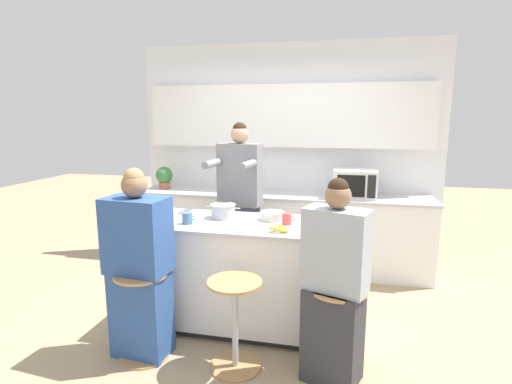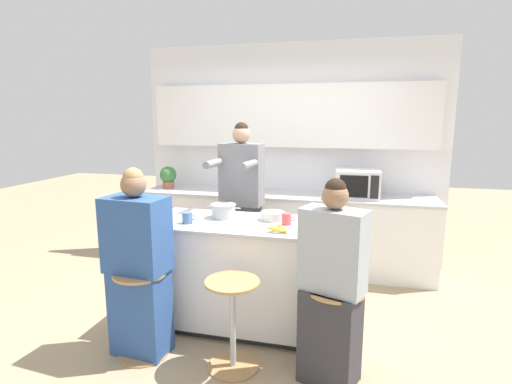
{
  "view_description": "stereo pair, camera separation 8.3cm",
  "coord_description": "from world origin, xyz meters",
  "px_view_note": "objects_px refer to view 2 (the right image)",
  "views": [
    {
      "loc": [
        0.73,
        -3.17,
        1.82
      ],
      "look_at": [
        0.0,
        0.07,
        1.19
      ],
      "focal_mm": 28.0,
      "sensor_mm": 36.0,
      "label": 1
    },
    {
      "loc": [
        0.81,
        -3.15,
        1.82
      ],
      "look_at": [
        0.0,
        0.07,
        1.19
      ],
      "focal_mm": 28.0,
      "sensor_mm": 36.0,
      "label": 2
    }
  ],
  "objects_px": {
    "person_cooking": "(242,210)",
    "banana_bunch": "(278,229)",
    "bar_stool_center": "(233,319)",
    "potted_plant": "(168,176)",
    "cooking_pot": "(223,211)",
    "coffee_cup_near": "(287,219)",
    "person_wrapped_blanket": "(138,269)",
    "kitchen_island": "(254,274)",
    "bar_stool_leftmost": "(142,308)",
    "fruit_bowl": "(273,216)",
    "person_seated_near": "(332,294)",
    "microwave": "(358,184)",
    "bar_stool_rightmost": "(334,329)",
    "coffee_cup_far": "(187,218)"
  },
  "relations": [
    {
      "from": "bar_stool_rightmost",
      "to": "coffee_cup_near",
      "type": "bearing_deg",
      "value": 127.15
    },
    {
      "from": "coffee_cup_near",
      "to": "potted_plant",
      "type": "bearing_deg",
      "value": 140.66
    },
    {
      "from": "bar_stool_center",
      "to": "potted_plant",
      "type": "relative_size",
      "value": 2.4
    },
    {
      "from": "bar_stool_center",
      "to": "person_seated_near",
      "type": "distance_m",
      "value": 0.74
    },
    {
      "from": "cooking_pot",
      "to": "potted_plant",
      "type": "xyz_separation_m",
      "value": [
        -1.21,
        1.38,
        0.07
      ]
    },
    {
      "from": "coffee_cup_near",
      "to": "person_cooking",
      "type": "bearing_deg",
      "value": 131.04
    },
    {
      "from": "kitchen_island",
      "to": "person_cooking",
      "type": "relative_size",
      "value": 1.02
    },
    {
      "from": "fruit_bowl",
      "to": "microwave",
      "type": "relative_size",
      "value": 0.43
    },
    {
      "from": "kitchen_island",
      "to": "coffee_cup_far",
      "type": "height_order",
      "value": "coffee_cup_far"
    },
    {
      "from": "microwave",
      "to": "potted_plant",
      "type": "distance_m",
      "value": 2.36
    },
    {
      "from": "cooking_pot",
      "to": "microwave",
      "type": "relative_size",
      "value": 0.64
    },
    {
      "from": "bar_stool_leftmost",
      "to": "coffee_cup_near",
      "type": "distance_m",
      "value": 1.33
    },
    {
      "from": "person_cooking",
      "to": "coffee_cup_near",
      "type": "height_order",
      "value": "person_cooking"
    },
    {
      "from": "bar_stool_leftmost",
      "to": "bar_stool_rightmost",
      "type": "height_order",
      "value": "same"
    },
    {
      "from": "kitchen_island",
      "to": "bar_stool_leftmost",
      "type": "relative_size",
      "value": 2.67
    },
    {
      "from": "person_cooking",
      "to": "banana_bunch",
      "type": "bearing_deg",
      "value": -53.98
    },
    {
      "from": "kitchen_island",
      "to": "person_wrapped_blanket",
      "type": "bearing_deg",
      "value": -141.1
    },
    {
      "from": "bar_stool_leftmost",
      "to": "potted_plant",
      "type": "xyz_separation_m",
      "value": [
        -0.8,
        2.11,
        0.68
      ]
    },
    {
      "from": "kitchen_island",
      "to": "bar_stool_leftmost",
      "type": "distance_m",
      "value": 0.96
    },
    {
      "from": "kitchen_island",
      "to": "person_wrapped_blanket",
      "type": "xyz_separation_m",
      "value": [
        -0.75,
        -0.6,
        0.21
      ]
    },
    {
      "from": "person_cooking",
      "to": "coffee_cup_near",
      "type": "xyz_separation_m",
      "value": [
        0.58,
        -0.67,
        0.11
      ]
    },
    {
      "from": "kitchen_island",
      "to": "bar_stool_center",
      "type": "xyz_separation_m",
      "value": [
        0.0,
        -0.62,
        -0.09
      ]
    },
    {
      "from": "bar_stool_rightmost",
      "to": "potted_plant",
      "type": "height_order",
      "value": "potted_plant"
    },
    {
      "from": "cooking_pot",
      "to": "coffee_cup_near",
      "type": "relative_size",
      "value": 2.89
    },
    {
      "from": "microwave",
      "to": "potted_plant",
      "type": "xyz_separation_m",
      "value": [
        -2.36,
        0.04,
        -0.0
      ]
    },
    {
      "from": "bar_stool_center",
      "to": "potted_plant",
      "type": "bearing_deg",
      "value": 125.93
    },
    {
      "from": "person_cooking",
      "to": "banana_bunch",
      "type": "height_order",
      "value": "person_cooking"
    },
    {
      "from": "kitchen_island",
      "to": "bar_stool_center",
      "type": "distance_m",
      "value": 0.62
    },
    {
      "from": "bar_stool_center",
      "to": "coffee_cup_near",
      "type": "bearing_deg",
      "value": 66.01
    },
    {
      "from": "bar_stool_leftmost",
      "to": "person_seated_near",
      "type": "xyz_separation_m",
      "value": [
        1.41,
        0.03,
        0.27
      ]
    },
    {
      "from": "kitchen_island",
      "to": "fruit_bowl",
      "type": "relative_size",
      "value": 8.59
    },
    {
      "from": "coffee_cup_far",
      "to": "banana_bunch",
      "type": "height_order",
      "value": "coffee_cup_far"
    },
    {
      "from": "bar_stool_center",
      "to": "coffee_cup_far",
      "type": "distance_m",
      "value": 0.93
    },
    {
      "from": "kitchen_island",
      "to": "banana_bunch",
      "type": "height_order",
      "value": "banana_bunch"
    },
    {
      "from": "bar_stool_leftmost",
      "to": "person_seated_near",
      "type": "distance_m",
      "value": 1.44
    },
    {
      "from": "person_cooking",
      "to": "cooking_pot",
      "type": "relative_size",
      "value": 5.68
    },
    {
      "from": "person_wrapped_blanket",
      "to": "banana_bunch",
      "type": "height_order",
      "value": "person_wrapped_blanket"
    },
    {
      "from": "person_seated_near",
      "to": "cooking_pot",
      "type": "distance_m",
      "value": 1.27
    },
    {
      "from": "coffee_cup_near",
      "to": "microwave",
      "type": "height_order",
      "value": "microwave"
    },
    {
      "from": "kitchen_island",
      "to": "person_wrapped_blanket",
      "type": "height_order",
      "value": "person_wrapped_blanket"
    },
    {
      "from": "cooking_pot",
      "to": "fruit_bowl",
      "type": "xyz_separation_m",
      "value": [
        0.44,
        0.03,
        -0.03
      ]
    },
    {
      "from": "person_wrapped_blanket",
      "to": "coffee_cup_far",
      "type": "height_order",
      "value": "person_wrapped_blanket"
    },
    {
      "from": "banana_bunch",
      "to": "microwave",
      "type": "distance_m",
      "value": 1.77
    },
    {
      "from": "person_wrapped_blanket",
      "to": "microwave",
      "type": "height_order",
      "value": "person_wrapped_blanket"
    },
    {
      "from": "fruit_bowl",
      "to": "person_seated_near",
      "type": "bearing_deg",
      "value": -52.63
    },
    {
      "from": "bar_stool_rightmost",
      "to": "person_seated_near",
      "type": "xyz_separation_m",
      "value": [
        -0.03,
        -0.03,
        0.27
      ]
    },
    {
      "from": "banana_bunch",
      "to": "potted_plant",
      "type": "relative_size",
      "value": 0.67
    },
    {
      "from": "banana_bunch",
      "to": "coffee_cup_near",
      "type": "bearing_deg",
      "value": 83.48
    },
    {
      "from": "fruit_bowl",
      "to": "potted_plant",
      "type": "height_order",
      "value": "potted_plant"
    },
    {
      "from": "bar_stool_center",
      "to": "person_wrapped_blanket",
      "type": "distance_m",
      "value": 0.81
    }
  ]
}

